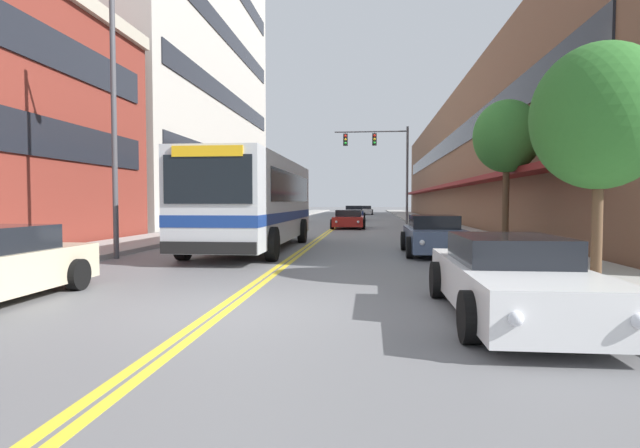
{
  "coord_description": "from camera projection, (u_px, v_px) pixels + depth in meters",
  "views": [
    {
      "loc": [
        2.33,
        -7.79,
        1.72
      ],
      "look_at": [
        0.13,
        14.41,
        0.72
      ],
      "focal_mm": 28.0,
      "sensor_mm": 36.0,
      "label": 1
    }
  ],
  "objects": [
    {
      "name": "street_lamp_left_near",
      "position": [
        121.0,
        91.0,
        14.85
      ],
      "size": [
        1.97,
        0.28,
        8.61
      ],
      "color": "#47474C",
      "rests_on": "ground_plane"
    },
    {
      "name": "car_charcoal_parked_left_mid",
      "position": [
        289.0,
        215.0,
        41.7
      ],
      "size": [
        1.99,
        4.91,
        1.43
      ],
      "color": "#232328",
      "rests_on": "ground_plane"
    },
    {
      "name": "city_bus",
      "position": [
        256.0,
        199.0,
        18.19
      ],
      "size": [
        2.95,
        10.75,
        3.22
      ],
      "color": "silver",
      "rests_on": "ground_plane"
    },
    {
      "name": "street_tree_right_near",
      "position": [
        600.0,
        117.0,
        9.69
      ],
      "size": [
        2.57,
        2.57,
        4.64
      ],
      "color": "brown",
      "rests_on": "sidewalk_right"
    },
    {
      "name": "car_white_parked_right_foreground",
      "position": [
        510.0,
        279.0,
        7.42
      ],
      "size": [
        1.97,
        4.83,
        1.21
      ],
      "color": "white",
      "rests_on": "ground_plane"
    },
    {
      "name": "office_tower_left",
      "position": [
        156.0,
        39.0,
        40.0
      ],
      "size": [
        12.08,
        28.27,
        29.59
      ],
      "color": "#BCB7AD",
      "rests_on": "ground_plane"
    },
    {
      "name": "ground_plane",
      "position": [
        343.0,
        221.0,
        44.83
      ],
      "size": [
        240.0,
        240.0,
        0.0
      ],
      "primitive_type": "plane",
      "color": "slate"
    },
    {
      "name": "sidewalk_right",
      "position": [
        423.0,
        220.0,
        44.13
      ],
      "size": [
        3.08,
        106.0,
        0.15
      ],
      "color": "#9E9B96",
      "rests_on": "ground_plane"
    },
    {
      "name": "car_navy_moving_lead",
      "position": [
        354.0,
        213.0,
        46.85
      ],
      "size": [
        2.05,
        4.3,
        1.36
      ],
      "color": "#19234C",
      "rests_on": "ground_plane"
    },
    {
      "name": "storefront_row_right",
      "position": [
        491.0,
        162.0,
        43.34
      ],
      "size": [
        9.1,
        68.0,
        10.34
      ],
      "color": "brown",
      "rests_on": "ground_plane"
    },
    {
      "name": "car_slate_blue_parked_right_mid",
      "position": [
        434.0,
        236.0,
        16.33
      ],
      "size": [
        1.98,
        4.29,
        1.28
      ],
      "color": "#475675",
      "rests_on": "ground_plane"
    },
    {
      "name": "traffic_signal_mast",
      "position": [
        384.0,
        156.0,
        38.26
      ],
      "size": [
        5.66,
        0.38,
        7.46
      ],
      "color": "#47474C",
      "rests_on": "ground_plane"
    },
    {
      "name": "street_tree_right_mid",
      "position": [
        507.0,
        137.0,
        18.72
      ],
      "size": [
        2.47,
        2.47,
        5.39
      ],
      "color": "brown",
      "rests_on": "sidewalk_right"
    },
    {
      "name": "car_silver_moving_second",
      "position": [
        365.0,
        210.0,
        67.51
      ],
      "size": [
        2.02,
        4.73,
        1.19
      ],
      "color": "#B7B7BC",
      "rests_on": "ground_plane"
    },
    {
      "name": "car_red_moving_third",
      "position": [
        349.0,
        220.0,
        32.41
      ],
      "size": [
        2.17,
        4.2,
        1.2
      ],
      "color": "maroon",
      "rests_on": "ground_plane"
    },
    {
      "name": "centre_line",
      "position": [
        343.0,
        221.0,
        44.83
      ],
      "size": [
        0.34,
        106.0,
        0.01
      ],
      "color": "yellow",
      "rests_on": "ground_plane"
    },
    {
      "name": "sidewalk_left",
      "position": [
        266.0,
        220.0,
        45.52
      ],
      "size": [
        3.08,
        106.0,
        0.15
      ],
      "color": "#9E9B96",
      "rests_on": "ground_plane"
    }
  ]
}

